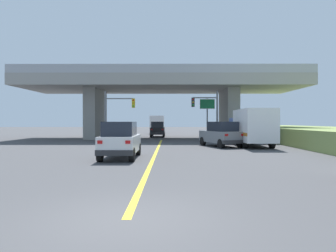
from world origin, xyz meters
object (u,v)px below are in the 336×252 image
object	(u,v)px
suv_crossing	(221,134)
sedan_oncoming	(158,129)
semi_truck_distant	(157,124)
box_truck	(252,127)
highway_sign	(207,109)
traffic_signal_farside	(116,110)
traffic_signal_nearside	(208,110)
suv_lead	(121,140)

from	to	relation	value
suv_crossing	sedan_oncoming	size ratio (longest dim) A/B	1.02
suv_crossing	semi_truck_distant	xyz separation A→B (m)	(-6.29, 28.82, 0.58)
box_truck	highway_sign	bearing A→B (deg)	105.89
traffic_signal_farside	sedan_oncoming	bearing A→B (deg)	65.75
suv_crossing	traffic_signal_nearside	bearing A→B (deg)	71.65
box_truck	traffic_signal_farside	distance (m)	14.25
suv_lead	sedan_oncoming	bearing A→B (deg)	87.37
suv_lead	suv_crossing	bearing A→B (deg)	49.40
sedan_oncoming	traffic_signal_nearside	world-z (taller)	traffic_signal_nearside
traffic_signal_farside	highway_sign	world-z (taller)	traffic_signal_farside
suv_lead	semi_truck_distant	xyz separation A→B (m)	(0.58, 36.83, 0.58)
suv_crossing	box_truck	xyz separation A→B (m)	(2.53, 0.29, 0.58)
traffic_signal_farside	highway_sign	size ratio (longest dim) A/B	1.11
traffic_signal_farside	semi_truck_distant	xyz separation A→B (m)	(3.50, 21.56, -1.68)
suv_lead	highway_sign	bearing A→B (deg)	68.26
traffic_signal_farside	semi_truck_distant	size ratio (longest dim) A/B	0.72
traffic_signal_nearside	traffic_signal_farside	xyz separation A→B (m)	(-9.62, 0.18, -0.01)
suv_lead	box_truck	world-z (taller)	box_truck
suv_crossing	traffic_signal_nearside	distance (m)	7.43
suv_lead	suv_crossing	size ratio (longest dim) A/B	0.92
suv_crossing	semi_truck_distant	world-z (taller)	semi_truck_distant
suv_lead	highway_sign	size ratio (longest dim) A/B	0.91
suv_lead	traffic_signal_nearside	world-z (taller)	traffic_signal_nearside
sedan_oncoming	traffic_signal_farside	xyz separation A→B (m)	(-4.03, -8.95, 2.26)
suv_crossing	sedan_oncoming	distance (m)	17.19
traffic_signal_farside	traffic_signal_nearside	bearing A→B (deg)	-1.08
traffic_signal_farside	semi_truck_distant	world-z (taller)	traffic_signal_farside
suv_crossing	highway_sign	size ratio (longest dim) A/B	0.99
suv_lead	semi_truck_distant	bearing A→B (deg)	89.10
traffic_signal_farside	suv_lead	bearing A→B (deg)	-79.18
suv_crossing	sedan_oncoming	xyz separation A→B (m)	(-5.76, 16.20, 0.00)
suv_lead	semi_truck_distant	distance (m)	36.84
suv_crossing	traffic_signal_farside	world-z (taller)	traffic_signal_farside
traffic_signal_farside	suv_crossing	bearing A→B (deg)	-36.53
box_truck	suv_lead	bearing A→B (deg)	-138.55
suv_crossing	traffic_signal_farside	distance (m)	12.39
sedan_oncoming	highway_sign	size ratio (longest dim) A/B	0.97
suv_crossing	traffic_signal_nearside	size ratio (longest dim) A/B	0.89
traffic_signal_nearside	highway_sign	xyz separation A→B (m)	(0.16, 2.12, 0.18)
suv_crossing	semi_truck_distant	size ratio (longest dim) A/B	0.64
box_truck	sedan_oncoming	size ratio (longest dim) A/B	1.55
suv_lead	highway_sign	distance (m)	18.69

